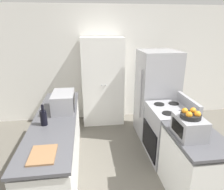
{
  "coord_description": "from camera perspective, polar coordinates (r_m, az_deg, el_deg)",
  "views": [
    {
      "loc": [
        -0.41,
        -1.41,
        2.16
      ],
      "look_at": [
        0.0,
        1.74,
        1.05
      ],
      "focal_mm": 32.0,
      "sensor_mm": 36.0,
      "label": 1
    }
  ],
  "objects": [
    {
      "name": "cutting_board",
      "position": [
        2.25,
        -19.17,
        -15.81
      ],
      "size": [
        0.26,
        0.34,
        0.02
      ],
      "color": "#8E6642",
      "rests_on": "counter_left"
    },
    {
      "name": "counter_right",
      "position": [
        2.92,
        22.13,
        -18.67
      ],
      "size": [
        0.6,
        0.89,
        0.9
      ],
      "color": "silver",
      "rests_on": "ground_plane"
    },
    {
      "name": "counter_left",
      "position": [
        3.22,
        -15.28,
        -13.93
      ],
      "size": [
        0.6,
        2.34,
        0.9
      ],
      "color": "silver",
      "rests_on": "ground_plane"
    },
    {
      "name": "wine_bottle",
      "position": [
        2.81,
        -18.97,
        -6.06
      ],
      "size": [
        0.09,
        0.09,
        0.29
      ],
      "color": "black",
      "rests_on": "counter_left"
    },
    {
      "name": "refrigerator",
      "position": [
        4.07,
        12.51,
        0.14
      ],
      "size": [
        0.74,
        0.73,
        1.72
      ],
      "color": "#A3A3A8",
      "rests_on": "ground_plane"
    },
    {
      "name": "toaster_oven",
      "position": [
        2.57,
        21.17,
        -8.48
      ],
      "size": [
        0.3,
        0.39,
        0.25
      ],
      "color": "#939399",
      "rests_on": "counter_right"
    },
    {
      "name": "pantry_cabinet",
      "position": [
        4.48,
        -2.71,
        3.78
      ],
      "size": [
        0.91,
        0.53,
        1.93
      ],
      "color": "white",
      "rests_on": "ground_plane"
    },
    {
      "name": "wall_back",
      "position": [
        4.7,
        -2.34,
        8.7
      ],
      "size": [
        7.0,
        0.06,
        2.6
      ],
      "color": "white",
      "rests_on": "ground_plane"
    },
    {
      "name": "stove",
      "position": [
        3.54,
        15.81,
        -10.26
      ],
      "size": [
        0.66,
        0.78,
        1.06
      ],
      "color": "#9E9EA3",
      "rests_on": "ground_plane"
    },
    {
      "name": "fruit_bowl",
      "position": [
        2.49,
        21.59,
        -5.23
      ],
      "size": [
        0.24,
        0.24,
        0.1
      ],
      "color": "black",
      "rests_on": "toaster_oven"
    },
    {
      "name": "microwave",
      "position": [
        3.19,
        -13.66,
        -1.85
      ],
      "size": [
        0.33,
        0.53,
        0.29
      ],
      "color": "#939399",
      "rests_on": "counter_left"
    }
  ]
}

